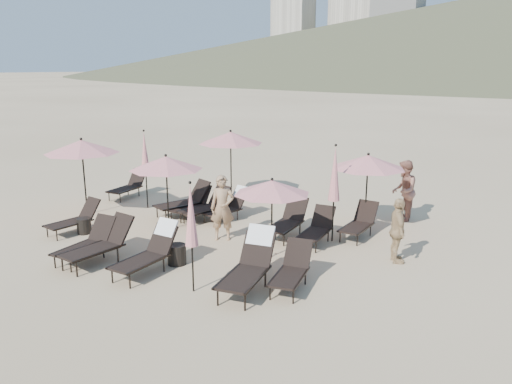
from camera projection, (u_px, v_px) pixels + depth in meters
The scene contains 29 objects.
ground at pixel (180, 270), 11.46m from camera, with size 800.00×800.00×0.00m, color #D6BA8C.
hotel_skyline at pixel (368, 31), 276.76m from camera, with size 109.00×82.00×55.00m.
lounger_0 at pixel (75, 218), 14.00m from camera, with size 0.76×1.60×0.89m.
lounger_1 at pixel (87, 242), 12.03m from camera, with size 0.74×1.68×0.94m.
lounger_2 at pixel (100, 243), 11.81m from camera, with size 0.84×1.85×1.04m.
lounger_3 at pixel (149, 250), 11.27m from camera, with size 0.66×1.75×1.09m.
lounger_4 at pixel (250, 263), 10.41m from camera, with size 1.03×1.99×1.18m.
lounger_5 at pixel (292, 269), 10.49m from camera, with size 0.89×1.62×0.88m.
lounger_6 at pixel (128, 185), 17.83m from camera, with size 0.75×1.64×0.92m.
lounger_7 at pixel (185, 200), 15.68m from camera, with size 1.22×1.90×1.02m.
lounger_8 at pixel (207, 205), 15.18m from camera, with size 1.01×1.78×0.97m.
lounger_9 at pixel (229, 205), 15.21m from camera, with size 0.87×1.61×0.95m.
lounger_10 at pixel (317, 228), 13.16m from camera, with size 0.72×1.58×0.88m.
lounger_11 at pixel (359, 222), 13.65m from camera, with size 0.62×1.56×0.89m.
lounger_12 at pixel (192, 203), 15.53m from camera, with size 0.64×1.57×0.89m.
lounger_13 at pixel (288, 220), 13.70m from camera, with size 0.73×1.71×0.96m.
umbrella_open_0 at pixel (82, 147), 15.32m from camera, with size 2.27×2.27×2.45m.
umbrella_open_1 at pixel (166, 163), 13.83m from camera, with size 2.05×2.05×2.21m.
umbrella_open_2 at pixel (272, 187), 11.86m from camera, with size 1.85×1.85×2.00m.
umbrella_open_3 at pixel (231, 138), 17.31m from camera, with size 2.26×2.26×2.44m.
umbrella_open_4 at pixel (368, 162), 13.83m from camera, with size 2.09×2.09×2.25m.
umbrella_closed_0 at pixel (191, 216), 10.00m from camera, with size 0.28×0.28×2.36m.
umbrella_closed_1 at pixel (335, 174), 12.96m from camera, with size 0.31×0.31×2.63m.
umbrella_closed_2 at pixel (145, 154), 16.16m from camera, with size 0.30×0.30×2.60m.
side_table_0 at pixel (84, 226), 13.96m from camera, with size 0.39×0.39×0.44m, color black.
side_table_1 at pixel (177, 254), 11.78m from camera, with size 0.45×0.45×0.48m, color black.
beachgoer_a at pixel (223, 208), 13.32m from camera, with size 0.65×0.42×1.77m, color #A07B57.
beachgoer_b at pixel (404, 191), 15.00m from camera, with size 0.90×0.70×1.85m, color #A36854.
beachgoer_c at pixel (398, 231), 11.77m from camera, with size 0.92×0.38×1.58m, color tan.
Camera 1 is at (7.14, -8.12, 4.54)m, focal length 35.00 mm.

